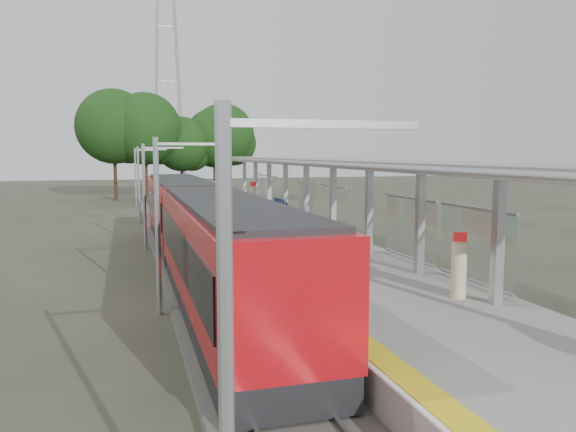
# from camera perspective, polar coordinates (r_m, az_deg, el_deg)

# --- Properties ---
(ground) EXTENTS (200.00, 200.00, 0.00)m
(ground) POSITION_cam_1_polar(r_m,az_deg,el_deg) (13.43, 18.26, -15.42)
(ground) COLOR #474438
(ground) RESTS_ON ground
(trackbed) EXTENTS (3.00, 70.00, 0.24)m
(trackbed) POSITION_cam_1_polar(r_m,az_deg,el_deg) (30.72, -10.95, -2.72)
(trackbed) COLOR #59544C
(trackbed) RESTS_ON ground
(platform) EXTENTS (6.00, 50.00, 1.00)m
(platform) POSITION_cam_1_polar(r_m,az_deg,el_deg) (31.38, -2.76, -1.72)
(platform) COLOR gray
(platform) RESTS_ON ground
(tactile_strip) EXTENTS (0.60, 50.00, 0.02)m
(tactile_strip) POSITION_cam_1_polar(r_m,az_deg,el_deg) (30.83, -7.38, -0.95)
(tactile_strip) COLOR yellow
(tactile_strip) RESTS_ON platform
(end_fence) EXTENTS (6.00, 0.10, 1.20)m
(end_fence) POSITION_cam_1_polar(r_m,az_deg,el_deg) (55.74, -8.73, 2.90)
(end_fence) COLOR #9EA0A5
(end_fence) RESTS_ON platform
(train) EXTENTS (2.74, 27.60, 3.62)m
(train) POSITION_cam_1_polar(r_m,az_deg,el_deg) (22.87, -9.28, -0.90)
(train) COLOR black
(train) RESTS_ON ground
(canopy) EXTENTS (3.27, 38.00, 3.66)m
(canopy) POSITION_cam_1_polar(r_m,az_deg,el_deg) (27.85, 2.26, 4.90)
(canopy) COLOR #9EA0A5
(canopy) RESTS_ON platform
(pylon) EXTENTS (8.00, 4.00, 38.00)m
(pylon) POSITION_cam_1_polar(r_m,az_deg,el_deg) (84.64, -12.21, 15.82)
(pylon) COLOR #9EA0A5
(pylon) RESTS_ON ground
(tree_cluster) EXTENTS (19.42, 10.67, 11.62)m
(tree_cluster) POSITION_cam_1_polar(r_m,az_deg,el_deg) (63.07, -11.84, 8.25)
(tree_cluster) COLOR #382316
(tree_cluster) RESTS_ON ground
(catenary_masts) EXTENTS (2.08, 48.16, 5.40)m
(catenary_masts) POSITION_cam_1_polar(r_m,az_deg,el_deg) (29.31, -14.23, 2.27)
(catenary_masts) COLOR #9EA0A5
(catenary_masts) RESTS_ON ground
(bench_mid) EXTENTS (0.86, 1.55, 1.02)m
(bench_mid) POSITION_cam_1_polar(r_m,az_deg,el_deg) (33.82, 0.12, 0.65)
(bench_mid) COLOR #0E1B4A
(bench_mid) RESTS_ON platform
(bench_far) EXTENTS (0.59, 1.74, 1.18)m
(bench_far) POSITION_cam_1_polar(r_m,az_deg,el_deg) (34.35, -0.77, 0.88)
(bench_far) COLOR #0E1B4A
(bench_far) RESTS_ON platform
(info_pillar_near) EXTENTS (0.41, 0.41, 1.81)m
(info_pillar_near) POSITION_cam_1_polar(r_m,az_deg,el_deg) (15.95, 16.97, -5.23)
(info_pillar_near) COLOR beige
(info_pillar_near) RESTS_ON platform
(info_pillar_far) EXTENTS (0.46, 0.46, 2.02)m
(info_pillar_far) POSITION_cam_1_polar(r_m,az_deg,el_deg) (37.56, -3.53, 1.73)
(info_pillar_far) COLOR beige
(info_pillar_far) RESTS_ON platform
(litter_bin) EXTENTS (0.52, 0.52, 0.83)m
(litter_bin) POSITION_cam_1_polar(r_m,az_deg,el_deg) (27.25, 1.08, -1.00)
(litter_bin) COLOR #9EA0A5
(litter_bin) RESTS_ON platform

